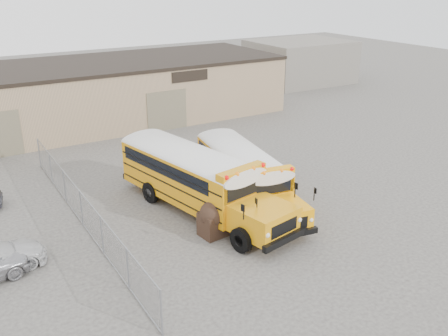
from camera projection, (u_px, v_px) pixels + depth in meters
ground at (225, 220)px, 24.07m from camera, size 120.00×120.00×0.00m
warehouse at (93, 92)px, 39.16m from camera, size 30.20×10.20×4.67m
chainlink_fence at (81, 208)px, 23.26m from camera, size 0.07×18.07×1.81m
distant_building_right at (300, 61)px, 53.94m from camera, size 10.00×8.00×4.40m
school_bus_left at (125, 144)px, 29.05m from camera, size 4.67×11.09×3.16m
school_bus_right at (207, 139)px, 30.63m from camera, size 3.81×9.79×2.79m
tarp_bundle at (213, 218)px, 22.36m from camera, size 1.24×1.24×1.69m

